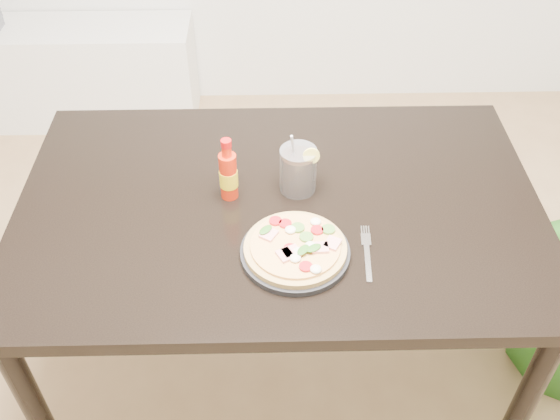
{
  "coord_description": "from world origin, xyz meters",
  "views": [
    {
      "loc": [
        0.27,
        -0.71,
        1.86
      ],
      "look_at": [
        0.3,
        0.41,
        0.83
      ],
      "focal_mm": 40.0,
      "sensor_mm": 36.0,
      "label": 1
    }
  ],
  "objects_px": {
    "plate": "(295,253)",
    "hot_sauce_bottle": "(228,175)",
    "media_console": "(54,74)",
    "pizza": "(296,247)",
    "cola_cup": "(298,171)",
    "fork": "(367,251)",
    "dining_table": "(279,224)"
  },
  "relations": [
    {
      "from": "fork",
      "to": "media_console",
      "type": "xyz_separation_m",
      "value": [
        -1.31,
        1.73,
        -0.5
      ]
    },
    {
      "from": "plate",
      "to": "hot_sauce_bottle",
      "type": "distance_m",
      "value": 0.29
    },
    {
      "from": "pizza",
      "to": "cola_cup",
      "type": "distance_m",
      "value": 0.25
    },
    {
      "from": "hot_sauce_bottle",
      "to": "cola_cup",
      "type": "distance_m",
      "value": 0.19
    },
    {
      "from": "hot_sauce_bottle",
      "to": "fork",
      "type": "xyz_separation_m",
      "value": [
        0.34,
        -0.22,
        -0.07
      ]
    },
    {
      "from": "dining_table",
      "to": "hot_sauce_bottle",
      "type": "relative_size",
      "value": 7.59
    },
    {
      "from": "pizza",
      "to": "hot_sauce_bottle",
      "type": "bearing_deg",
      "value": 127.26
    },
    {
      "from": "hot_sauce_bottle",
      "to": "media_console",
      "type": "height_order",
      "value": "hot_sauce_bottle"
    },
    {
      "from": "dining_table",
      "to": "fork",
      "type": "xyz_separation_m",
      "value": [
        0.21,
        -0.19,
        0.09
      ]
    },
    {
      "from": "plate",
      "to": "fork",
      "type": "relative_size",
      "value": 1.42
    },
    {
      "from": "fork",
      "to": "hot_sauce_bottle",
      "type": "bearing_deg",
      "value": 151.37
    },
    {
      "from": "media_console",
      "to": "fork",
      "type": "bearing_deg",
      "value": -52.89
    },
    {
      "from": "plate",
      "to": "pizza",
      "type": "height_order",
      "value": "pizza"
    },
    {
      "from": "cola_cup",
      "to": "fork",
      "type": "relative_size",
      "value": 1.0
    },
    {
      "from": "dining_table",
      "to": "hot_sauce_bottle",
      "type": "height_order",
      "value": "hot_sauce_bottle"
    },
    {
      "from": "fork",
      "to": "media_console",
      "type": "relative_size",
      "value": 0.13
    },
    {
      "from": "pizza",
      "to": "hot_sauce_bottle",
      "type": "height_order",
      "value": "hot_sauce_bottle"
    },
    {
      "from": "hot_sauce_bottle",
      "to": "fork",
      "type": "relative_size",
      "value": 0.98
    },
    {
      "from": "plate",
      "to": "hot_sauce_bottle",
      "type": "height_order",
      "value": "hot_sauce_bottle"
    },
    {
      "from": "fork",
      "to": "dining_table",
      "type": "bearing_deg",
      "value": 141.71
    },
    {
      "from": "cola_cup",
      "to": "pizza",
      "type": "bearing_deg",
      "value": -93.51
    },
    {
      "from": "dining_table",
      "to": "plate",
      "type": "distance_m",
      "value": 0.22
    },
    {
      "from": "plate",
      "to": "cola_cup",
      "type": "relative_size",
      "value": 1.42
    },
    {
      "from": "plate",
      "to": "hot_sauce_bottle",
      "type": "bearing_deg",
      "value": 126.93
    },
    {
      "from": "dining_table",
      "to": "plate",
      "type": "height_order",
      "value": "plate"
    },
    {
      "from": "cola_cup",
      "to": "media_console",
      "type": "xyz_separation_m",
      "value": [
        -1.15,
        1.49,
        -0.56
      ]
    },
    {
      "from": "plate",
      "to": "pizza",
      "type": "relative_size",
      "value": 1.07
    },
    {
      "from": "pizza",
      "to": "plate",
      "type": "bearing_deg",
      "value": -170.53
    },
    {
      "from": "dining_table",
      "to": "media_console",
      "type": "relative_size",
      "value": 1.0
    },
    {
      "from": "dining_table",
      "to": "media_console",
      "type": "distance_m",
      "value": 1.94
    },
    {
      "from": "pizza",
      "to": "cola_cup",
      "type": "relative_size",
      "value": 1.32
    },
    {
      "from": "plate",
      "to": "cola_cup",
      "type": "xyz_separation_m",
      "value": [
        0.02,
        0.25,
        0.05
      ]
    }
  ]
}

